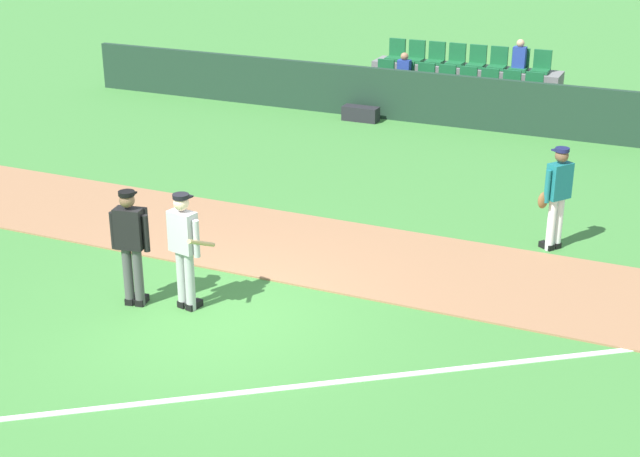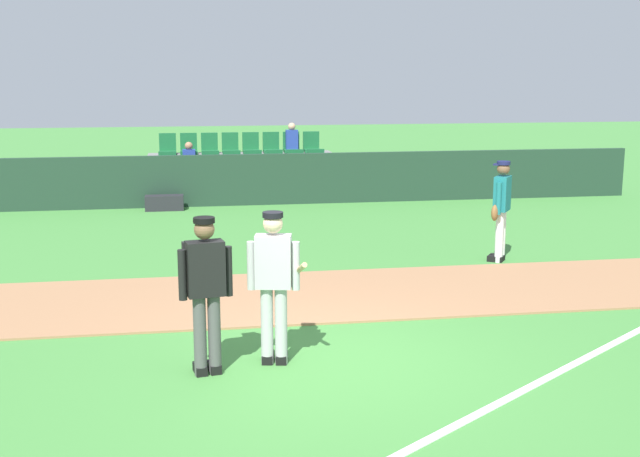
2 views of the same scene
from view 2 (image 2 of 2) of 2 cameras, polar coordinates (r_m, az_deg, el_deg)
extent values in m
plane|color=#42843A|center=(9.41, -0.28, -9.35)|extent=(80.00, 80.00, 0.00)
cube|color=#9E704C|center=(11.94, -2.30, -4.81)|extent=(28.00, 2.76, 0.03)
cube|color=white|center=(9.87, 17.90, -8.90)|extent=(9.79, 7.10, 0.01)
cube|color=#1E3828|center=(20.01, -5.24, 3.45)|extent=(20.00, 0.16, 1.26)
cube|color=slate|center=(21.51, -5.49, 2.69)|extent=(5.00, 2.10, 0.30)
cube|color=slate|center=(21.04, -5.43, 3.46)|extent=(4.90, 0.85, 0.40)
cube|color=#196033|center=(20.88, -10.72, 3.95)|extent=(0.44, 0.40, 0.08)
cube|color=#196033|center=(21.07, -10.73, 4.70)|extent=(0.44, 0.08, 0.50)
cube|color=#196033|center=(20.87, -9.20, 4.00)|extent=(0.44, 0.40, 0.08)
cube|color=#196033|center=(21.06, -9.23, 4.74)|extent=(0.44, 0.08, 0.50)
cube|color=#263F99|center=(20.88, -9.23, 4.83)|extent=(0.32, 0.22, 0.52)
sphere|color=#9E7051|center=(20.85, -9.26, 5.79)|extent=(0.20, 0.20, 0.20)
cube|color=#196033|center=(20.88, -7.69, 4.04)|extent=(0.44, 0.40, 0.08)
cube|color=#196033|center=(21.06, -7.73, 4.79)|extent=(0.44, 0.08, 0.50)
cube|color=#196033|center=(20.90, -6.18, 4.09)|extent=(0.44, 0.40, 0.08)
cube|color=#196033|center=(21.09, -6.23, 4.83)|extent=(0.44, 0.08, 0.50)
cube|color=#196033|center=(20.93, -4.67, 4.12)|extent=(0.44, 0.40, 0.08)
cube|color=#196033|center=(21.12, -4.73, 4.87)|extent=(0.44, 0.08, 0.50)
cube|color=#196033|center=(20.98, -3.17, 4.16)|extent=(0.44, 0.40, 0.08)
cube|color=#196033|center=(21.17, -3.24, 4.90)|extent=(0.44, 0.08, 0.50)
cube|color=#196033|center=(21.05, -1.68, 4.20)|extent=(0.44, 0.40, 0.08)
cube|color=#196033|center=(21.24, -1.76, 4.94)|extent=(0.44, 0.08, 0.50)
cube|color=#196033|center=(21.13, -0.20, 4.23)|extent=(0.44, 0.40, 0.08)
cube|color=#196033|center=(21.31, -0.29, 4.96)|extent=(0.44, 0.08, 0.50)
cube|color=slate|center=(21.84, -5.60, 4.80)|extent=(4.90, 0.85, 0.40)
cube|color=#196033|center=(21.68, -10.70, 5.27)|extent=(0.44, 0.40, 0.08)
cube|color=#196033|center=(21.87, -10.71, 5.98)|extent=(0.44, 0.08, 0.50)
cube|color=#196033|center=(21.67, -9.24, 5.32)|extent=(0.44, 0.40, 0.08)
cube|color=#196033|center=(21.86, -9.27, 6.03)|extent=(0.44, 0.08, 0.50)
cube|color=#196033|center=(21.68, -7.78, 5.36)|extent=(0.44, 0.40, 0.08)
cube|color=#196033|center=(21.87, -7.82, 6.07)|extent=(0.44, 0.08, 0.50)
cube|color=#196033|center=(21.70, -6.33, 5.40)|extent=(0.44, 0.40, 0.08)
cube|color=#196033|center=(21.89, -6.37, 6.11)|extent=(0.44, 0.08, 0.50)
cube|color=#196033|center=(21.73, -4.87, 5.44)|extent=(0.44, 0.40, 0.08)
cube|color=#196033|center=(21.93, -4.93, 6.15)|extent=(0.44, 0.08, 0.50)
cube|color=#196033|center=(21.78, -3.42, 5.47)|extent=(0.44, 0.40, 0.08)
cube|color=#196033|center=(21.97, -3.49, 6.18)|extent=(0.44, 0.08, 0.50)
cube|color=#196033|center=(21.84, -1.98, 5.50)|extent=(0.44, 0.40, 0.08)
cube|color=#196033|center=(22.04, -2.06, 6.21)|extent=(0.44, 0.08, 0.50)
cube|color=#263F99|center=(21.86, -2.00, 6.30)|extent=(0.32, 0.22, 0.52)
sphere|color=tan|center=(21.84, -2.01, 7.21)|extent=(0.20, 0.20, 0.20)
cube|color=#196033|center=(21.92, -0.55, 5.53)|extent=(0.44, 0.40, 0.08)
cube|color=#196033|center=(22.11, -0.64, 6.23)|extent=(0.44, 0.08, 0.50)
cylinder|color=#B2B2B2|center=(9.22, -3.76, -6.87)|extent=(0.14, 0.14, 0.90)
cylinder|color=#B2B2B2|center=(9.20, -2.77, -6.88)|extent=(0.14, 0.14, 0.90)
cube|color=black|center=(9.40, -3.70, -9.07)|extent=(0.17, 0.28, 0.10)
cube|color=black|center=(9.39, -2.71, -9.09)|extent=(0.17, 0.28, 0.10)
cube|color=#B2B2B2|center=(9.01, -3.32, -2.33)|extent=(0.43, 0.29, 0.60)
cylinder|color=#B2B2B2|center=(9.04, -4.89, -2.62)|extent=(0.09, 0.09, 0.55)
cylinder|color=#B2B2B2|center=(9.00, -1.73, -2.66)|extent=(0.09, 0.09, 0.55)
sphere|color=beige|center=(8.92, -3.35, 0.35)|extent=(0.22, 0.22, 0.22)
cylinder|color=black|center=(8.90, -3.36, 0.99)|extent=(0.23, 0.23, 0.06)
cube|color=black|center=(9.00, -3.30, 0.91)|extent=(0.20, 0.15, 0.02)
cylinder|color=tan|center=(9.12, -1.68, -3.12)|extent=(0.14, 0.80, 0.41)
cylinder|color=#4C4C4C|center=(8.95, -8.47, -7.52)|extent=(0.14, 0.14, 0.90)
cylinder|color=#4C4C4C|center=(8.98, -7.47, -7.43)|extent=(0.14, 0.14, 0.90)
cube|color=black|center=(9.14, -8.48, -9.78)|extent=(0.17, 0.28, 0.10)
cube|color=black|center=(9.17, -7.48, -9.68)|extent=(0.17, 0.28, 0.10)
cube|color=black|center=(8.76, -8.10, -2.82)|extent=(0.43, 0.29, 0.60)
cylinder|color=black|center=(8.73, -9.70, -3.26)|extent=(0.09, 0.09, 0.55)
cylinder|color=black|center=(8.82, -6.50, -3.01)|extent=(0.09, 0.09, 0.55)
sphere|color=brown|center=(8.67, -8.18, -0.06)|extent=(0.22, 0.22, 0.22)
cylinder|color=black|center=(8.65, -8.20, 0.59)|extent=(0.23, 0.23, 0.06)
cube|color=black|center=(8.75, -8.32, 0.51)|extent=(0.20, 0.15, 0.02)
cube|color=black|center=(8.88, -8.27, -2.62)|extent=(0.45, 0.16, 0.56)
cylinder|color=white|center=(14.33, 12.55, -0.58)|extent=(0.14, 0.14, 0.90)
cylinder|color=white|center=(14.48, 12.70, -0.46)|extent=(0.14, 0.14, 0.90)
cube|color=black|center=(14.43, 12.25, -2.11)|extent=(0.28, 0.25, 0.10)
cube|color=black|center=(14.58, 12.40, -1.98)|extent=(0.28, 0.25, 0.10)
cube|color=#197075|center=(14.28, 12.75, 2.43)|extent=(0.41, 0.45, 0.60)
cylinder|color=#197075|center=(14.04, 12.51, 2.09)|extent=(0.09, 0.09, 0.55)
cylinder|color=#197075|center=(14.52, 12.97, 2.36)|extent=(0.09, 0.09, 0.55)
sphere|color=brown|center=(14.22, 12.83, 4.14)|extent=(0.22, 0.22, 0.22)
cylinder|color=#191E4C|center=(14.21, 12.84, 4.54)|extent=(0.23, 0.23, 0.06)
cube|color=#191E4C|center=(14.23, 12.45, 4.45)|extent=(0.20, 0.22, 0.02)
ellipsoid|color=brown|center=(14.08, 12.25, 1.09)|extent=(0.21, 0.23, 0.28)
cube|color=#232328|center=(19.60, -10.94, 1.79)|extent=(0.90, 0.36, 0.36)
camera|label=1|loc=(8.11, 95.31, 19.17)|focal=51.51mm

